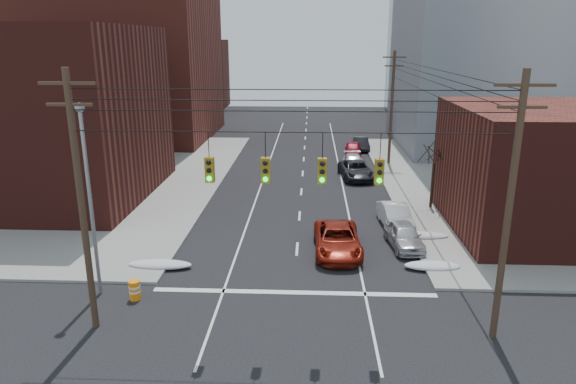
# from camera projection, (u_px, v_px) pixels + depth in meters

# --- Properties ---
(ground) EXTENTS (160.00, 160.00, 0.00)m
(ground) POSITION_uv_depth(u_px,v_px,m) (288.00, 375.00, 19.08)
(ground) COLOR black
(ground) RESTS_ON ground
(sidewalk_nw) EXTENTS (40.00, 40.00, 0.15)m
(sidewalk_nw) POSITION_uv_depth(u_px,v_px,m) (2.00, 178.00, 46.11)
(sidewalk_nw) COLOR gray
(sidewalk_nw) RESTS_ON ground
(building_brick_tall) EXTENTS (24.00, 20.00, 30.00)m
(building_brick_tall) POSITION_uv_depth(u_px,v_px,m) (108.00, 14.00, 61.82)
(building_brick_tall) COLOR maroon
(building_brick_tall) RESTS_ON ground
(building_brick_near) EXTENTS (20.00, 16.00, 13.00)m
(building_brick_near) POSITION_uv_depth(u_px,v_px,m) (15.00, 114.00, 39.27)
(building_brick_near) COLOR #4C1B17
(building_brick_near) RESTS_ON ground
(building_brick_far) EXTENTS (22.00, 18.00, 12.00)m
(building_brick_far) POSITION_uv_depth(u_px,v_px,m) (159.00, 75.00, 89.37)
(building_brick_far) COLOR #4C1B17
(building_brick_far) RESTS_ON ground
(building_office) EXTENTS (22.00, 20.00, 25.00)m
(building_office) POSITION_uv_depth(u_px,v_px,m) (505.00, 35.00, 56.68)
(building_office) COLOR gray
(building_office) RESTS_ON ground
(building_glass) EXTENTS (20.00, 18.00, 22.00)m
(building_glass) POSITION_uv_depth(u_px,v_px,m) (458.00, 46.00, 81.91)
(building_glass) COLOR gray
(building_glass) RESTS_ON ground
(utility_pole_left) EXTENTS (2.20, 0.28, 11.00)m
(utility_pole_left) POSITION_uv_depth(u_px,v_px,m) (81.00, 200.00, 20.68)
(utility_pole_left) COLOR #473323
(utility_pole_left) RESTS_ON ground
(utility_pole_right) EXTENTS (2.20, 0.28, 11.00)m
(utility_pole_right) POSITION_uv_depth(u_px,v_px,m) (509.00, 206.00, 19.93)
(utility_pole_right) COLOR #473323
(utility_pole_right) RESTS_ON ground
(utility_pole_far) EXTENTS (2.20, 0.28, 11.00)m
(utility_pole_far) POSITION_uv_depth(u_px,v_px,m) (392.00, 106.00, 49.61)
(utility_pole_far) COLOR #473323
(utility_pole_far) RESTS_ON ground
(traffic_signals) EXTENTS (17.00, 0.42, 2.02)m
(traffic_signals) POSITION_uv_depth(u_px,v_px,m) (294.00, 169.00, 19.88)
(traffic_signals) COLOR black
(traffic_signals) RESTS_ON ground
(street_light) EXTENTS (0.44, 0.44, 9.32)m
(street_light) POSITION_uv_depth(u_px,v_px,m) (88.00, 185.00, 23.67)
(street_light) COLOR gray
(street_light) RESTS_ON ground
(bare_tree) EXTENTS (2.09, 2.20, 4.93)m
(bare_tree) POSITION_uv_depth(u_px,v_px,m) (433.00, 179.00, 37.15)
(bare_tree) COLOR black
(bare_tree) RESTS_ON ground
(snow_nw) EXTENTS (3.50, 1.08, 0.42)m
(snow_nw) POSITION_uv_depth(u_px,v_px,m) (160.00, 264.00, 27.97)
(snow_nw) COLOR silver
(snow_nw) RESTS_ON ground
(snow_ne) EXTENTS (3.00, 1.08, 0.42)m
(snow_ne) POSITION_uv_depth(u_px,v_px,m) (432.00, 266.00, 27.79)
(snow_ne) COLOR silver
(snow_ne) RESTS_ON ground
(snow_east_far) EXTENTS (4.00, 1.08, 0.42)m
(snow_east_far) POSITION_uv_depth(u_px,v_px,m) (416.00, 236.00, 32.10)
(snow_east_far) COLOR silver
(snow_east_far) RESTS_ON ground
(red_pickup) EXTENTS (2.76, 5.75, 1.58)m
(red_pickup) POSITION_uv_depth(u_px,v_px,m) (337.00, 240.00, 29.89)
(red_pickup) COLOR maroon
(red_pickup) RESTS_ON ground
(parked_car_a) EXTENTS (2.17, 4.48, 1.47)m
(parked_car_a) POSITION_uv_depth(u_px,v_px,m) (404.00, 235.00, 30.70)
(parked_car_a) COLOR #BBBBC0
(parked_car_a) RESTS_ON ground
(parked_car_b) EXTENTS (2.01, 4.78, 1.54)m
(parked_car_b) POSITION_uv_depth(u_px,v_px,m) (395.00, 216.00, 33.94)
(parked_car_b) COLOR silver
(parked_car_b) RESTS_ON ground
(parked_car_c) EXTENTS (3.19, 5.81, 1.54)m
(parked_car_c) POSITION_uv_depth(u_px,v_px,m) (356.00, 170.00, 45.97)
(parked_car_c) COLOR black
(parked_car_c) RESTS_ON ground
(parked_car_d) EXTENTS (2.07, 4.94, 1.42)m
(parked_car_d) POSITION_uv_depth(u_px,v_px,m) (353.00, 163.00, 48.95)
(parked_car_d) COLOR silver
(parked_car_d) RESTS_ON ground
(parked_car_e) EXTENTS (2.07, 4.45, 1.47)m
(parked_car_e) POSITION_uv_depth(u_px,v_px,m) (353.00, 149.00, 55.00)
(parked_car_e) COLOR maroon
(parked_car_e) RESTS_ON ground
(parked_car_f) EXTENTS (1.65, 4.30, 1.40)m
(parked_car_f) POSITION_uv_depth(u_px,v_px,m) (361.00, 144.00, 57.86)
(parked_car_f) COLOR black
(parked_car_f) RESTS_ON ground
(lot_car_a) EXTENTS (4.18, 2.25, 1.31)m
(lot_car_a) POSITION_uv_depth(u_px,v_px,m) (102.00, 197.00, 37.95)
(lot_car_a) COLOR white
(lot_car_a) RESTS_ON sidewalk_nw
(lot_car_b) EXTENTS (5.67, 2.72, 1.56)m
(lot_car_b) POSITION_uv_depth(u_px,v_px,m) (121.00, 179.00, 42.45)
(lot_car_b) COLOR #BABABF
(lot_car_b) RESTS_ON sidewalk_nw
(lot_car_c) EXTENTS (4.77, 2.81, 1.30)m
(lot_car_c) POSITION_uv_depth(u_px,v_px,m) (97.00, 175.00, 44.07)
(lot_car_c) COLOR black
(lot_car_c) RESTS_ON sidewalk_nw
(lot_car_d) EXTENTS (4.08, 1.74, 1.37)m
(lot_car_d) POSITION_uv_depth(u_px,v_px,m) (109.00, 167.00, 46.71)
(lot_car_d) COLOR #A8A9AD
(lot_car_d) RESTS_ON sidewalk_nw
(construction_barrel) EXTENTS (0.65, 0.65, 0.95)m
(construction_barrel) POSITION_uv_depth(u_px,v_px,m) (135.00, 290.00, 24.53)
(construction_barrel) COLOR orange
(construction_barrel) RESTS_ON ground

